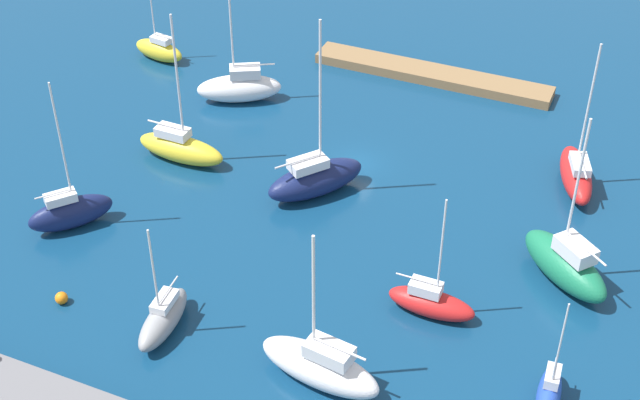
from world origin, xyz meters
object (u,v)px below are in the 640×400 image
sailboat_red_lone_south (431,302)px  sailboat_red_inner_mooring (576,174)px  sailboat_yellow_far_north (159,50)px  sailboat_navy_by_breakwater (315,178)px  sailboat_gray_along_channel (163,318)px  sailboat_white_outer_mooring (320,365)px  sailboat_navy_lone_north (70,212)px  sailboat_green_off_beacon (566,264)px  mooring_buoy_orange (61,298)px  sailboat_yellow_mid_basin (180,147)px  sailboat_blue_near_pier (549,393)px  pier_dock (432,74)px  sailboat_white_center_basin (240,87)px

sailboat_red_lone_south → sailboat_red_inner_mooring: 18.69m
sailboat_yellow_far_north → sailboat_navy_by_breakwater: sailboat_navy_by_breakwater is taller
sailboat_gray_along_channel → sailboat_white_outer_mooring: bearing=85.2°
sailboat_navy_lone_north → sailboat_green_off_beacon: sailboat_green_off_beacon is taller
sailboat_navy_by_breakwater → mooring_buoy_orange: (10.41, 17.72, -1.01)m
sailboat_yellow_mid_basin → sailboat_red_inner_mooring: sailboat_yellow_mid_basin is taller
sailboat_white_outer_mooring → sailboat_blue_near_pier: bearing=-157.1°
sailboat_gray_along_channel → pier_dock: bearing=166.8°
sailboat_white_center_basin → sailboat_red_lone_south: (-23.73, 19.11, -0.39)m
sailboat_white_center_basin → sailboat_red_inner_mooring: bearing=148.7°
sailboat_yellow_far_north → sailboat_red_inner_mooring: sailboat_red_inner_mooring is taller
mooring_buoy_orange → sailboat_red_inner_mooring: bearing=-137.0°
sailboat_navy_lone_north → sailboat_blue_near_pier: sailboat_navy_lone_north is taller
sailboat_green_off_beacon → sailboat_gray_along_channel: sailboat_green_off_beacon is taller
pier_dock → sailboat_yellow_far_north: sailboat_yellow_far_north is taller
pier_dock → sailboat_navy_by_breakwater: 20.74m
sailboat_green_off_beacon → sailboat_navy_by_breakwater: (19.34, -2.47, -0.07)m
sailboat_red_inner_mooring → sailboat_green_off_beacon: bearing=167.8°
pier_dock → sailboat_blue_near_pier: size_ratio=2.68×
sailboat_white_center_basin → sailboat_yellow_mid_basin: sailboat_yellow_mid_basin is taller
sailboat_red_lone_south → sailboat_blue_near_pier: bearing=-28.6°
sailboat_blue_near_pier → sailboat_white_center_basin: bearing=-130.5°
sailboat_gray_along_channel → sailboat_navy_by_breakwater: sailboat_navy_by_breakwater is taller
sailboat_yellow_mid_basin → sailboat_yellow_far_north: sailboat_yellow_mid_basin is taller
sailboat_red_inner_mooring → mooring_buoy_orange: size_ratio=14.21×
sailboat_yellow_far_north → sailboat_white_outer_mooring: bearing=142.1°
sailboat_blue_near_pier → sailboat_red_inner_mooring: sailboat_red_inner_mooring is taller
pier_dock → sailboat_yellow_mid_basin: size_ratio=1.73×
sailboat_white_outer_mooring → sailboat_red_inner_mooring: sailboat_red_inner_mooring is taller
pier_dock → sailboat_red_lone_south: size_ratio=2.38×
sailboat_navy_lone_north → sailboat_gray_along_channel: (-11.64, 6.46, -0.33)m
sailboat_green_off_beacon → sailboat_navy_by_breakwater: bearing=31.7°
sailboat_navy_lone_north → sailboat_white_outer_mooring: 23.36m
sailboat_red_lone_south → sailboat_blue_near_pier: size_ratio=1.12×
sailboat_navy_by_breakwater → pier_dock: bearing=29.8°
sailboat_white_center_basin → sailboat_navy_by_breakwater: sailboat_navy_by_breakwater is taller
sailboat_navy_by_breakwater → mooring_buoy_orange: sailboat_navy_by_breakwater is taller
sailboat_white_center_basin → sailboat_red_inner_mooring: size_ratio=1.01×
sailboat_yellow_mid_basin → sailboat_red_lone_south: size_ratio=1.38×
sailboat_green_off_beacon → sailboat_gray_along_channel: size_ratio=1.51×
sailboat_green_off_beacon → sailboat_navy_by_breakwater: 19.49m
sailboat_yellow_mid_basin → sailboat_navy_by_breakwater: (-11.66, -0.14, 0.20)m
sailboat_navy_by_breakwater → sailboat_yellow_mid_basin: bearing=128.0°
sailboat_navy_by_breakwater → sailboat_yellow_far_north: bearing=95.5°
sailboat_navy_lone_north → mooring_buoy_orange: sailboat_navy_lone_north is taller
sailboat_blue_near_pier → sailboat_white_outer_mooring: sailboat_white_outer_mooring is taller
pier_dock → sailboat_navy_by_breakwater: bearing=82.5°
sailboat_blue_near_pier → sailboat_navy_by_breakwater: (20.68, -13.64, 0.44)m
sailboat_red_inner_mooring → mooring_buoy_orange: sailboat_red_inner_mooring is taller
pier_dock → sailboat_yellow_far_north: (24.88, 6.77, 0.63)m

